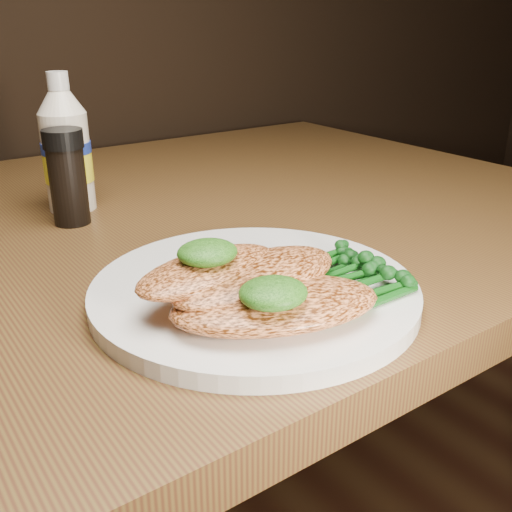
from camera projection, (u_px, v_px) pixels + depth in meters
dining_table at (150, 470)px, 0.84m from camera, size 1.20×0.80×0.75m
plate at (254, 291)px, 0.50m from camera, size 0.28×0.28×0.01m
chicken_front at (276, 304)px, 0.43m from camera, size 0.18×0.13×0.03m
chicken_mid at (257, 276)px, 0.46m from camera, size 0.16×0.09×0.02m
chicken_back at (209, 270)px, 0.46m from camera, size 0.14×0.09×0.02m
pesto_front at (273, 293)px, 0.41m from camera, size 0.06×0.05×0.02m
pesto_back at (207, 252)px, 0.45m from camera, size 0.05×0.05×0.02m
broccolini_bundle at (332, 278)px, 0.48m from camera, size 0.16×0.14×0.02m
mayo_bottle at (65, 143)px, 0.70m from camera, size 0.08×0.08×0.16m
pepper_grinder at (68, 178)px, 0.66m from camera, size 0.06×0.06×0.11m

